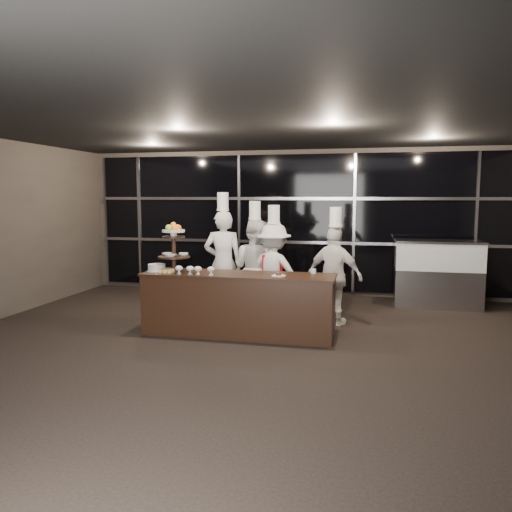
% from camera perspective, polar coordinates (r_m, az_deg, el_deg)
% --- Properties ---
extents(room, '(10.00, 10.00, 10.00)m').
position_cam_1_polar(room, '(5.58, -2.88, 1.21)').
color(room, black).
rests_on(room, ground).
extents(window_wall, '(8.60, 0.10, 2.80)m').
position_cam_1_polar(window_wall, '(10.40, 4.52, 3.83)').
color(window_wall, black).
rests_on(window_wall, ground).
extents(buffet_counter, '(2.84, 0.74, 0.92)m').
position_cam_1_polar(buffet_counter, '(7.40, -2.04, -5.50)').
color(buffet_counter, black).
rests_on(buffet_counter, ground).
extents(display_stand, '(0.48, 0.48, 0.74)m').
position_cam_1_polar(display_stand, '(7.58, -9.39, 1.40)').
color(display_stand, black).
rests_on(display_stand, buffet_counter).
extents(compotes, '(0.60, 0.11, 0.12)m').
position_cam_1_polar(compotes, '(7.28, -7.05, -1.47)').
color(compotes, silver).
rests_on(compotes, buffet_counter).
extents(layer_cake, '(0.30, 0.30, 0.11)m').
position_cam_1_polar(layer_cake, '(7.68, -11.28, -1.32)').
color(layer_cake, white).
rests_on(layer_cake, buffet_counter).
extents(pastry_squares, '(0.20, 0.13, 0.05)m').
position_cam_1_polar(pastry_squares, '(7.50, -10.19, -1.70)').
color(pastry_squares, '#FDDC7B').
rests_on(pastry_squares, buffet_counter).
extents(small_plate, '(0.20, 0.20, 0.05)m').
position_cam_1_polar(small_plate, '(7.09, 2.60, -2.19)').
color(small_plate, white).
rests_on(small_plate, buffet_counter).
extents(chef_cup, '(0.08, 0.08, 0.07)m').
position_cam_1_polar(chef_cup, '(7.36, 6.57, -1.73)').
color(chef_cup, white).
rests_on(chef_cup, buffet_counter).
extents(display_case, '(1.55, 0.68, 1.24)m').
position_cam_1_polar(display_case, '(9.82, 20.06, -1.54)').
color(display_case, '#A5A5AA').
rests_on(display_case, ground).
extents(chef_a, '(0.72, 0.53, 2.11)m').
position_cam_1_polar(chef_a, '(8.52, -3.76, -0.71)').
color(chef_a, silver).
rests_on(chef_a, ground).
extents(chef_b, '(0.97, 0.85, 1.97)m').
position_cam_1_polar(chef_b, '(8.42, -0.13, -1.34)').
color(chef_b, white).
rests_on(chef_b, ground).
extents(chef_c, '(1.13, 0.78, 1.91)m').
position_cam_1_polar(chef_c, '(8.24, 2.03, -1.77)').
color(chef_c, silver).
rests_on(chef_c, ground).
extents(chef_d, '(1.00, 0.69, 1.88)m').
position_cam_1_polar(chef_d, '(7.99, 8.96, -2.15)').
color(chef_d, white).
rests_on(chef_d, ground).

